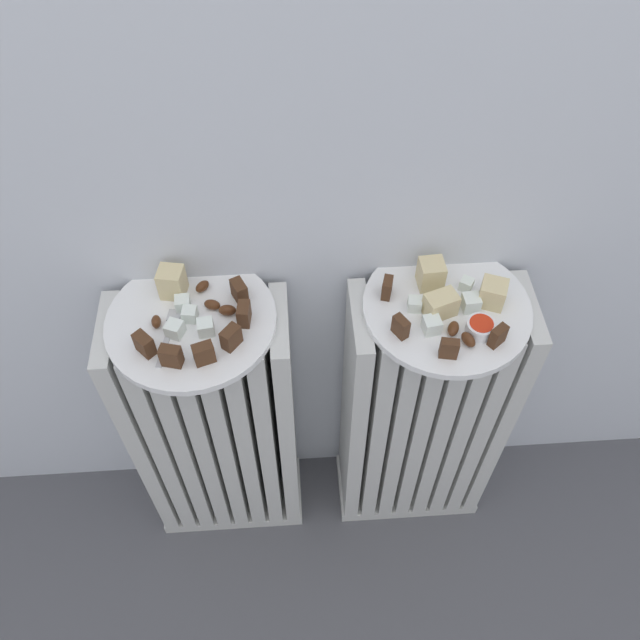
% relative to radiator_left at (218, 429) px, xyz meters
% --- Properties ---
extents(ground_plane, '(6.00, 6.00, 0.00)m').
position_rel_radiator_left_xyz_m(ground_plane, '(0.20, -0.28, -0.32)').
color(ground_plane, '#4C4C51').
extents(radiator_left, '(0.30, 0.15, 0.65)m').
position_rel_radiator_left_xyz_m(radiator_left, '(0.00, 0.00, 0.00)').
color(radiator_left, silver).
rests_on(radiator_left, ground_plane).
extents(radiator_right, '(0.30, 0.15, 0.65)m').
position_rel_radiator_left_xyz_m(radiator_right, '(0.39, 0.00, 0.00)').
color(radiator_right, silver).
rests_on(radiator_right, ground_plane).
extents(plate_left, '(0.26, 0.26, 0.01)m').
position_rel_radiator_left_xyz_m(plate_left, '(-0.00, -0.00, 0.34)').
color(plate_left, white).
rests_on(plate_left, radiator_left).
extents(plate_right, '(0.26, 0.26, 0.01)m').
position_rel_radiator_left_xyz_m(plate_right, '(0.39, -0.00, 0.34)').
color(plate_right, white).
rests_on(plate_right, radiator_right).
extents(dark_cake_slice_left_0, '(0.03, 0.03, 0.03)m').
position_rel_radiator_left_xyz_m(dark_cake_slice_left_0, '(-0.06, -0.06, 0.36)').
color(dark_cake_slice_left_0, '#472B19').
rests_on(dark_cake_slice_left_0, plate_left).
extents(dark_cake_slice_left_1, '(0.03, 0.02, 0.03)m').
position_rel_radiator_left_xyz_m(dark_cake_slice_left_1, '(-0.02, -0.08, 0.36)').
color(dark_cake_slice_left_1, '#472B19').
rests_on(dark_cake_slice_left_1, plate_left).
extents(dark_cake_slice_left_2, '(0.03, 0.03, 0.03)m').
position_rel_radiator_left_xyz_m(dark_cake_slice_left_2, '(0.03, -0.08, 0.36)').
color(dark_cake_slice_left_2, '#472B19').
rests_on(dark_cake_slice_left_2, plate_left).
extents(dark_cake_slice_left_3, '(0.03, 0.03, 0.03)m').
position_rel_radiator_left_xyz_m(dark_cake_slice_left_3, '(0.06, -0.05, 0.36)').
color(dark_cake_slice_left_3, '#472B19').
rests_on(dark_cake_slice_left_3, plate_left).
extents(dark_cake_slice_left_4, '(0.02, 0.03, 0.03)m').
position_rel_radiator_left_xyz_m(dark_cake_slice_left_4, '(0.08, -0.01, 0.36)').
color(dark_cake_slice_left_4, '#472B19').
rests_on(dark_cake_slice_left_4, plate_left).
extents(dark_cake_slice_left_5, '(0.03, 0.03, 0.03)m').
position_rel_radiator_left_xyz_m(dark_cake_slice_left_5, '(0.08, 0.04, 0.36)').
color(dark_cake_slice_left_5, '#472B19').
rests_on(dark_cake_slice_left_5, plate_left).
extents(marble_cake_slice_left_0, '(0.04, 0.04, 0.05)m').
position_rel_radiator_left_xyz_m(marble_cake_slice_left_0, '(-0.03, 0.05, 0.37)').
color(marble_cake_slice_left_0, beige).
rests_on(marble_cake_slice_left_0, plate_left).
extents(turkish_delight_left_0, '(0.03, 0.03, 0.02)m').
position_rel_radiator_left_xyz_m(turkish_delight_left_0, '(0.03, -0.03, 0.35)').
color(turkish_delight_left_0, white).
rests_on(turkish_delight_left_0, plate_left).
extents(turkish_delight_left_1, '(0.02, 0.02, 0.02)m').
position_rel_radiator_left_xyz_m(turkish_delight_left_1, '(0.00, -0.00, 0.35)').
color(turkish_delight_left_1, white).
rests_on(turkish_delight_left_1, plate_left).
extents(turkish_delight_left_2, '(0.02, 0.02, 0.02)m').
position_rel_radiator_left_xyz_m(turkish_delight_left_2, '(-0.01, 0.02, 0.35)').
color(turkish_delight_left_2, white).
rests_on(turkish_delight_left_2, plate_left).
extents(turkish_delight_left_3, '(0.03, 0.03, 0.02)m').
position_rel_radiator_left_xyz_m(turkish_delight_left_3, '(-0.02, -0.03, 0.35)').
color(turkish_delight_left_3, white).
rests_on(turkish_delight_left_3, plate_left).
extents(medjool_date_left_0, '(0.03, 0.02, 0.02)m').
position_rel_radiator_left_xyz_m(medjool_date_left_0, '(0.03, 0.02, 0.35)').
color(medjool_date_left_0, '#4C2814').
rests_on(medjool_date_left_0, plate_left).
extents(medjool_date_left_1, '(0.02, 0.02, 0.02)m').
position_rel_radiator_left_xyz_m(medjool_date_left_1, '(-0.05, -0.01, 0.35)').
color(medjool_date_left_1, '#4C2814').
rests_on(medjool_date_left_1, plate_left).
extents(medjool_date_left_2, '(0.03, 0.02, 0.02)m').
position_rel_radiator_left_xyz_m(medjool_date_left_2, '(0.06, 0.01, 0.35)').
color(medjool_date_left_2, '#4C2814').
rests_on(medjool_date_left_2, plate_left).
extents(medjool_date_left_3, '(0.03, 0.03, 0.02)m').
position_rel_radiator_left_xyz_m(medjool_date_left_3, '(0.02, 0.06, 0.35)').
color(medjool_date_left_3, '#4C2814').
rests_on(medjool_date_left_3, plate_left).
extents(dark_cake_slice_right_0, '(0.02, 0.03, 0.03)m').
position_rel_radiator_left_xyz_m(dark_cake_slice_right_0, '(0.30, 0.03, 0.36)').
color(dark_cake_slice_right_0, '#472B19').
rests_on(dark_cake_slice_right_0, plate_right).
extents(dark_cake_slice_right_1, '(0.03, 0.03, 0.03)m').
position_rel_radiator_left_xyz_m(dark_cake_slice_right_1, '(0.31, -0.05, 0.36)').
color(dark_cake_slice_right_1, '#472B19').
rests_on(dark_cake_slice_right_1, plate_right).
extents(dark_cake_slice_right_2, '(0.03, 0.02, 0.03)m').
position_rel_radiator_left_xyz_m(dark_cake_slice_right_2, '(0.38, -0.09, 0.36)').
color(dark_cake_slice_right_2, '#472B19').
rests_on(dark_cake_slice_right_2, plate_right).
extents(dark_cake_slice_right_3, '(0.03, 0.03, 0.03)m').
position_rel_radiator_left_xyz_m(dark_cake_slice_right_3, '(0.45, -0.08, 0.36)').
color(dark_cake_slice_right_3, '#472B19').
rests_on(dark_cake_slice_right_3, plate_right).
extents(marble_cake_slice_right_0, '(0.04, 0.04, 0.05)m').
position_rel_radiator_left_xyz_m(marble_cake_slice_right_0, '(0.37, 0.05, 0.37)').
color(marble_cake_slice_right_0, beige).
rests_on(marble_cake_slice_right_0, plate_right).
extents(marble_cake_slice_right_1, '(0.06, 0.05, 0.04)m').
position_rel_radiator_left_xyz_m(marble_cake_slice_right_1, '(0.38, -0.01, 0.36)').
color(marble_cake_slice_right_1, beige).
rests_on(marble_cake_slice_right_1, plate_right).
extents(marble_cake_slice_right_2, '(0.05, 0.05, 0.04)m').
position_rel_radiator_left_xyz_m(marble_cake_slice_right_2, '(0.46, 0.00, 0.36)').
color(marble_cake_slice_right_2, beige).
rests_on(marble_cake_slice_right_2, plate_right).
extents(turkish_delight_right_0, '(0.03, 0.03, 0.02)m').
position_rel_radiator_left_xyz_m(turkish_delight_right_0, '(0.36, -0.05, 0.36)').
color(turkish_delight_right_0, white).
rests_on(turkish_delight_right_0, plate_right).
extents(turkish_delight_right_1, '(0.02, 0.02, 0.02)m').
position_rel_radiator_left_xyz_m(turkish_delight_right_1, '(0.34, -0.00, 0.35)').
color(turkish_delight_right_1, white).
rests_on(turkish_delight_right_1, plate_right).
extents(turkish_delight_right_2, '(0.03, 0.03, 0.02)m').
position_rel_radiator_left_xyz_m(turkish_delight_right_2, '(0.43, 0.03, 0.35)').
color(turkish_delight_right_2, white).
rests_on(turkish_delight_right_2, plate_right).
extents(turkish_delight_right_3, '(0.03, 0.03, 0.03)m').
position_rel_radiator_left_xyz_m(turkish_delight_right_3, '(0.43, -0.01, 0.36)').
color(turkish_delight_right_3, white).
rests_on(turkish_delight_right_3, plate_right).
extents(medjool_date_right_0, '(0.03, 0.03, 0.02)m').
position_rel_radiator_left_xyz_m(medjool_date_right_0, '(0.39, -0.05, 0.35)').
color(medjool_date_right_0, '#4C2814').
rests_on(medjool_date_right_0, plate_right).
extents(medjool_date_right_1, '(0.03, 0.03, 0.02)m').
position_rel_radiator_left_xyz_m(medjool_date_right_1, '(0.41, -0.07, 0.35)').
color(medjool_date_right_1, '#4C2814').
rests_on(medjool_date_right_1, plate_right).
extents(jam_bowl_right, '(0.04, 0.04, 0.02)m').
position_rel_radiator_left_xyz_m(jam_bowl_right, '(0.43, -0.05, 0.35)').
color(jam_bowl_right, white).
rests_on(jam_bowl_right, plate_right).
extents(fork, '(0.03, 0.11, 0.00)m').
position_rel_radiator_left_xyz_m(fork, '(-0.03, -0.03, 0.34)').
color(fork, '#B7B7BC').
rests_on(fork, plate_left).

